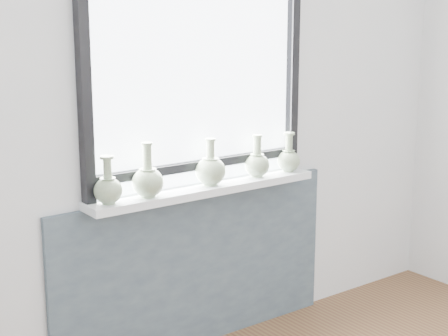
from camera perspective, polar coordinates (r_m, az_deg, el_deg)
back_wall at (r=3.52m, az=-2.53°, el=5.20°), size 3.60×0.02×2.60m
apron_panel at (r=3.71m, az=-2.14°, el=-8.30°), size 1.70×0.03×0.86m
windowsill at (r=3.52m, az=-1.55°, el=-1.77°), size 1.32×0.18×0.04m
window at (r=3.47m, az=-2.21°, el=7.45°), size 1.30×0.06×1.05m
vase_a at (r=3.20m, az=-9.61°, el=-1.67°), size 0.13×0.13×0.23m
vase_b at (r=3.29m, az=-6.35°, el=-1.01°), size 0.15×0.15×0.27m
vase_c at (r=3.50m, az=-1.12°, el=-0.13°), size 0.16×0.16×0.24m
vase_d at (r=3.69m, az=2.77°, el=0.40°), size 0.14×0.14×0.23m
vase_e at (r=3.83m, az=5.39°, el=0.77°), size 0.13×0.13×0.22m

